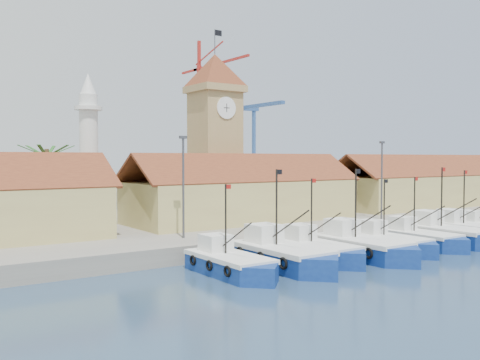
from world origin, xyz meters
TOP-DOWN VIEW (x-y plane):
  - ground at (0.00, 0.00)m, footprint 400.00×400.00m
  - quay at (0.00, 24.00)m, footprint 140.00×32.00m
  - terminal at (0.00, 110.00)m, footprint 240.00×80.00m
  - boat_0 at (-13.06, 2.66)m, footprint 3.38×9.27m
  - boat_1 at (-8.35, 2.41)m, footprint 3.92×10.74m
  - boat_2 at (-4.16, 3.07)m, footprint 3.50×9.58m
  - boat_3 at (-0.13, 1.77)m, footprint 3.90×10.68m
  - boat_4 at (4.24, 2.47)m, footprint 3.38×9.27m
  - boat_5 at (8.67, 2.51)m, footprint 3.44×9.42m
  - boat_6 at (12.63, 2.14)m, footprint 3.90×10.69m
  - boat_7 at (17.35, 2.74)m, footprint 3.71×10.17m
  - hall_center at (0.00, 20.00)m, footprint 27.04×10.13m
  - hall_right at (32.00, 20.00)m, footprint 31.20×10.13m
  - clock_tower at (0.00, 26.00)m, footprint 5.80×5.80m
  - minaret at (-15.00, 28.00)m, footprint 3.00×3.00m
  - palm_tree at (-20.00, 26.00)m, footprint 5.60×5.03m
  - lamp_posts at (0.50, 12.00)m, footprint 80.70×0.25m
  - crane_red_right at (43.79, 103.24)m, footprint 1.00×34.69m
  - gantry at (62.00, 106.65)m, footprint 13.00×22.00m

SIDE VIEW (x-z plane):
  - ground at x=0.00m, z-range 0.00..0.00m
  - boat_4 at x=4.24m, z-range -2.78..4.23m
  - boat_0 at x=-13.06m, z-range -2.78..4.23m
  - boat_5 at x=8.67m, z-range -2.83..4.30m
  - boat_2 at x=-4.16m, z-range -2.87..4.37m
  - quay at x=0.00m, z-range 0.00..1.50m
  - boat_7 at x=17.35m, z-range -3.05..4.64m
  - boat_3 at x=-0.13m, z-range -3.20..4.88m
  - boat_6 at x=12.63m, z-range -3.21..4.88m
  - boat_1 at x=-8.35m, z-range -3.22..4.90m
  - terminal at x=0.00m, z-range 0.00..2.00m
  - hall_center at x=0.00m, z-range 0.18..7.79m
  - hall_right at x=32.00m, z-range 0.18..7.79m
  - palm_tree at x=-20.00m, z-range 2.05..10.44m
  - lamp_posts at x=0.50m, z-range 1.96..10.99m
  - minaret at x=-15.00m, z-range 1.58..17.88m
  - clock_tower at x=0.00m, z-range 0.61..23.31m
  - gantry at x=62.00m, z-range 8.44..31.64m
  - crane_red_right at x=43.79m, z-range 4.38..44.78m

